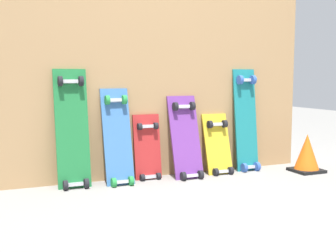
# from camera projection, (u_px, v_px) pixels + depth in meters

# --- Properties ---
(ground_plane) EXTENTS (12.00, 12.00, 0.00)m
(ground_plane) POSITION_uv_depth(u_px,v_px,m) (164.00, 177.00, 3.34)
(ground_plane) COLOR gray
(plywood_wall_panel) EXTENTS (2.45, 0.04, 1.67)m
(plywood_wall_panel) POSITION_uv_depth(u_px,v_px,m) (161.00, 67.00, 3.30)
(plywood_wall_panel) COLOR tan
(plywood_wall_panel) RESTS_ON ground
(skateboard_green) EXTENTS (0.23, 0.20, 0.88)m
(skateboard_green) POSITION_uv_depth(u_px,v_px,m) (72.00, 133.00, 3.00)
(skateboard_green) COLOR #1E7238
(skateboard_green) RESTS_ON ground
(skateboard_blue) EXTENTS (0.20, 0.24, 0.74)m
(skateboard_blue) POSITION_uv_depth(u_px,v_px,m) (118.00, 141.00, 3.10)
(skateboard_blue) COLOR #386BAD
(skateboard_blue) RESTS_ON ground
(skateboard_red) EXTENTS (0.21, 0.14, 0.55)m
(skateboard_red) POSITION_uv_depth(u_px,v_px,m) (148.00, 151.00, 3.26)
(skateboard_red) COLOR #B22626
(skateboard_red) RESTS_ON ground
(skateboard_purple) EXTENTS (0.23, 0.25, 0.68)m
(skateboard_purple) POSITION_uv_depth(u_px,v_px,m) (186.00, 141.00, 3.30)
(skateboard_purple) COLOR #6B338C
(skateboard_purple) RESTS_ON ground
(skateboard_yellow) EXTENTS (0.21, 0.21, 0.54)m
(skateboard_yellow) POSITION_uv_depth(u_px,v_px,m) (218.00, 148.00, 3.44)
(skateboard_yellow) COLOR gold
(skateboard_yellow) RESTS_ON ground
(skateboard_teal) EXTENTS (0.20, 0.18, 0.88)m
(skateboard_teal) POSITION_uv_depth(u_px,v_px,m) (246.00, 124.00, 3.55)
(skateboard_teal) COLOR #197A7F
(skateboard_teal) RESTS_ON ground
(traffic_cone) EXTENTS (0.23, 0.23, 0.31)m
(traffic_cone) POSITION_uv_depth(u_px,v_px,m) (307.00, 153.00, 3.49)
(traffic_cone) COLOR black
(traffic_cone) RESTS_ON ground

